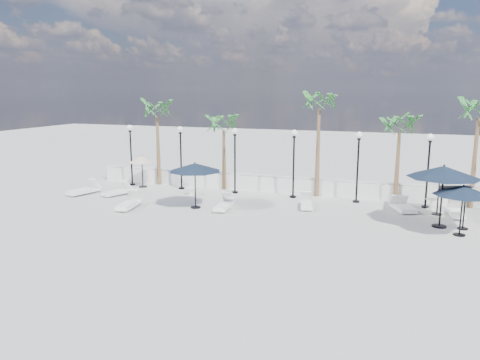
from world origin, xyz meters
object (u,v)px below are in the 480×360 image
(lounger_2, at_px, (129,203))
(parasol_navy_mid, at_px, (444,172))
(lounger_4, at_px, (306,204))
(parasol_navy_left, at_px, (195,168))
(parasol_cream_small, at_px, (142,160))
(lounger_3, at_px, (224,205))
(lounger_7, at_px, (456,211))
(lounger_5, at_px, (407,207))
(parasol_navy_right, at_px, (463,191))
(parasol_cream_sq_a, at_px, (440,171))
(parasol_cream_sq_b, at_px, (467,186))
(lounger_1, at_px, (117,191))
(lounger_6, at_px, (400,207))
(lounger_0, at_px, (84,190))

(lounger_2, relative_size, parasol_navy_mid, 0.68)
(lounger_2, distance_m, lounger_4, 9.15)
(parasol_navy_left, distance_m, parasol_cream_small, 6.49)
(lounger_3, distance_m, lounger_7, 11.33)
(parasol_navy_left, bearing_deg, lounger_5, 15.85)
(lounger_5, bearing_deg, parasol_navy_left, 175.74)
(parasol_navy_right, bearing_deg, lounger_5, 121.14)
(lounger_3, distance_m, parasol_navy_right, 11.04)
(parasol_navy_left, distance_m, parasol_cream_sq_a, 12.03)
(lounger_3, bearing_deg, lounger_4, 19.44)
(parasol_cream_sq_a, relative_size, parasol_cream_sq_b, 1.12)
(lounger_4, height_order, parasol_cream_sq_a, parasol_cream_sq_a)
(lounger_2, xyz_separation_m, parasol_navy_right, (15.60, 0.69, 1.65))
(lounger_2, bearing_deg, lounger_4, 11.09)
(lounger_1, relative_size, lounger_2, 0.89)
(lounger_6, xyz_separation_m, parasol_navy_mid, (1.69, -2.32, 2.27))
(lounger_2, xyz_separation_m, parasol_cream_small, (-2.14, 4.94, 1.47))
(lounger_6, xyz_separation_m, parasol_cream_sq_b, (2.64, -2.33, 1.74))
(lounger_0, distance_m, lounger_4, 12.94)
(parasol_navy_left, height_order, parasol_navy_mid, parasol_navy_mid)
(parasol_navy_mid, xyz_separation_m, parasol_navy_right, (0.72, -1.05, -0.57))
(lounger_4, xyz_separation_m, lounger_7, (7.15, 0.82, 0.01))
(lounger_6, distance_m, parasol_cream_sq_b, 3.93)
(lounger_2, bearing_deg, lounger_7, 5.17)
(parasol_navy_right, xyz_separation_m, parasol_cream_sq_a, (-0.70, 3.28, 0.24))
(lounger_5, distance_m, parasol_navy_right, 4.42)
(lounger_4, relative_size, lounger_7, 0.98)
(lounger_5, xyz_separation_m, parasol_cream_small, (-15.64, 0.76, 1.53))
(lounger_1, height_order, parasol_navy_right, parasol_navy_right)
(lounger_0, height_order, lounger_6, lounger_0)
(lounger_0, height_order, lounger_4, lounger_0)
(lounger_6, relative_size, parasol_cream_sq_a, 0.38)
(lounger_2, relative_size, parasol_cream_small, 1.05)
(lounger_0, bearing_deg, parasol_navy_left, 10.15)
(lounger_5, bearing_deg, lounger_3, 177.52)
(parasol_navy_mid, distance_m, parasol_cream_sq_b, 1.09)
(parasol_navy_mid, xyz_separation_m, parasol_cream_sq_b, (0.95, -0.01, -0.53))
(lounger_2, bearing_deg, lounger_6, 8.22)
(lounger_5, bearing_deg, lounger_4, 172.08)
(lounger_4, bearing_deg, lounger_3, -169.75)
(lounger_3, distance_m, parasol_navy_left, 2.42)
(lounger_4, bearing_deg, parasol_navy_mid, -26.18)
(lounger_5, height_order, lounger_6, lounger_6)
(lounger_7, bearing_deg, lounger_5, 170.88)
(lounger_6, bearing_deg, parasol_cream_sq_b, -63.60)
(lounger_5, distance_m, lounger_7, 2.27)
(lounger_0, xyz_separation_m, lounger_4, (12.89, 1.16, -0.03))
(parasol_navy_left, bearing_deg, lounger_0, 174.61)
(lounger_7, xyz_separation_m, parasol_cream_small, (-17.89, 1.00, 1.49))
(lounger_1, height_order, lounger_4, lounger_1)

